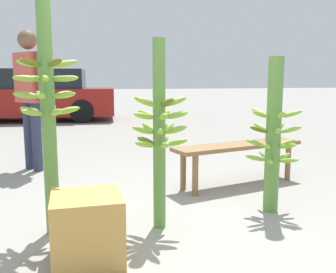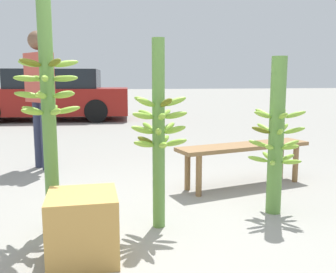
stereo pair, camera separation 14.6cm
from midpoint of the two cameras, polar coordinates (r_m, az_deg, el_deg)
name	(u,v)px [view 2 (the right image)]	position (r m, az deg, el deg)	size (l,w,h in m)	color
ground_plane	(174,234)	(2.86, 2.48, -14.61)	(80.00, 80.00, 0.00)	gray
banana_stalk_left	(48,109)	(2.81, -16.35, 3.98)	(0.46, 0.46, 1.71)	#5B8C3D
banana_stalk_center	(159,131)	(2.80, 0.04, 0.88)	(0.43, 0.43, 1.43)	#5B8C3D
banana_stalk_right	(276,137)	(3.26, 17.39, -0.04)	(0.46, 0.46, 1.32)	#5B8C3D
vendor_person	(40,87)	(4.94, -18.17, 7.13)	(0.44, 0.57, 1.72)	#2D334C
market_bench	(244,151)	(4.06, 12.52, -2.19)	(1.54, 0.66, 0.45)	olive
parked_car	(51,96)	(10.95, -17.02, 5.97)	(4.49, 2.25, 1.40)	maroon
produce_crate	(83,227)	(2.47, -11.14, -13.33)	(0.43, 0.43, 0.43)	#C69347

